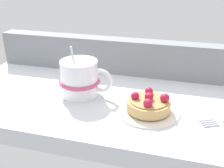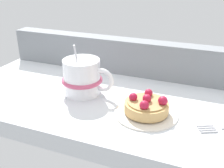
# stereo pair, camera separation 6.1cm
# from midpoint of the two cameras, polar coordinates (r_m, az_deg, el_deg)

# --- Properties ---
(ground_plane) EXTENTS (0.84, 0.38, 0.04)m
(ground_plane) POSITION_cam_midpoint_polar(r_m,az_deg,el_deg) (0.66, -1.08, -4.61)
(ground_plane) COLOR silver
(window_rail_back) EXTENTS (0.83, 0.05, 0.10)m
(window_rail_back) POSITION_cam_midpoint_polar(r_m,az_deg,el_deg) (0.78, 2.30, 5.74)
(window_rail_back) COLOR gray
(window_rail_back) RESTS_ON ground_plane
(dessert_plate) EXTENTS (0.14, 0.14, 0.01)m
(dessert_plate) POSITION_cam_midpoint_polar(r_m,az_deg,el_deg) (0.59, 4.79, -5.80)
(dessert_plate) COLOR silver
(dessert_plate) RESTS_ON ground_plane
(raspberry_tart) EXTENTS (0.10, 0.10, 0.04)m
(raspberry_tart) POSITION_cam_midpoint_polar(r_m,az_deg,el_deg) (0.58, 4.89, -4.24)
(raspberry_tart) COLOR tan
(raspberry_tart) RESTS_ON dessert_plate
(coffee_mug) EXTENTS (0.14, 0.10, 0.12)m
(coffee_mug) POSITION_cam_midpoint_polar(r_m,az_deg,el_deg) (0.66, -9.43, 1.09)
(coffee_mug) COLOR white
(coffee_mug) RESTS_ON ground_plane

